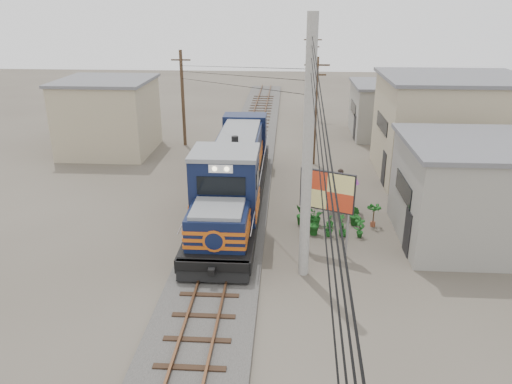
# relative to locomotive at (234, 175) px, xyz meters

# --- Properties ---
(ground) EXTENTS (120.00, 120.00, 0.00)m
(ground) POSITION_rel_locomotive_xyz_m (0.00, -6.37, -1.76)
(ground) COLOR #473F35
(ground) RESTS_ON ground
(ballast) EXTENTS (3.60, 70.00, 0.16)m
(ballast) POSITION_rel_locomotive_xyz_m (0.00, 3.63, -1.68)
(ballast) COLOR #595651
(ballast) RESTS_ON ground
(track) EXTENTS (1.15, 70.00, 0.12)m
(track) POSITION_rel_locomotive_xyz_m (0.00, 3.63, -1.50)
(track) COLOR #51331E
(track) RESTS_ON ground
(locomotive) EXTENTS (2.99, 16.27, 4.03)m
(locomotive) POSITION_rel_locomotive_xyz_m (0.00, 0.00, 0.00)
(locomotive) COLOR black
(locomotive) RESTS_ON ground
(utility_pole_main) EXTENTS (0.40, 0.40, 10.00)m
(utility_pole_main) POSITION_rel_locomotive_xyz_m (3.50, -6.87, 3.24)
(utility_pole_main) COLOR #9E9B93
(utility_pole_main) RESTS_ON ground
(wooden_pole_mid) EXTENTS (1.60, 0.24, 7.00)m
(wooden_pole_mid) POSITION_rel_locomotive_xyz_m (4.50, 7.63, 1.92)
(wooden_pole_mid) COLOR #4C3826
(wooden_pole_mid) RESTS_ON ground
(wooden_pole_far) EXTENTS (1.60, 0.24, 7.50)m
(wooden_pole_far) POSITION_rel_locomotive_xyz_m (4.80, 21.63, 2.18)
(wooden_pole_far) COLOR #4C3826
(wooden_pole_far) RESTS_ON ground
(wooden_pole_left) EXTENTS (1.60, 0.24, 7.00)m
(wooden_pole_left) POSITION_rel_locomotive_xyz_m (-5.00, 11.63, 1.92)
(wooden_pole_left) COLOR #4C3826
(wooden_pole_left) RESTS_ON ground
(power_lines) EXTENTS (9.65, 19.00, 3.30)m
(power_lines) POSITION_rel_locomotive_xyz_m (-0.14, 2.13, 5.81)
(power_lines) COLOR black
(power_lines) RESTS_ON ground
(shophouse_front) EXTENTS (7.35, 6.30, 4.70)m
(shophouse_front) POSITION_rel_locomotive_xyz_m (11.50, -3.37, 0.60)
(shophouse_front) COLOR gray
(shophouse_front) RESTS_ON ground
(shophouse_mid) EXTENTS (8.40, 7.35, 6.20)m
(shophouse_mid) POSITION_rel_locomotive_xyz_m (12.50, 5.63, 1.35)
(shophouse_mid) COLOR tan
(shophouse_mid) RESTS_ON ground
(shophouse_back) EXTENTS (6.30, 6.30, 4.20)m
(shophouse_back) POSITION_rel_locomotive_xyz_m (11.00, 15.63, 0.35)
(shophouse_back) COLOR gray
(shophouse_back) RESTS_ON ground
(shophouse_left) EXTENTS (6.30, 6.30, 5.20)m
(shophouse_left) POSITION_rel_locomotive_xyz_m (-10.00, 9.63, 0.85)
(shophouse_left) COLOR tan
(shophouse_left) RESTS_ON ground
(billboard) EXTENTS (2.25, 1.07, 3.72)m
(billboard) POSITION_rel_locomotive_xyz_m (4.46, -4.91, 0.99)
(billboard) COLOR #99999E
(billboard) RESTS_ON ground
(market_umbrella) EXTENTS (2.55, 2.55, 2.14)m
(market_umbrella) POSITION_rel_locomotive_xyz_m (5.52, -0.40, 0.12)
(market_umbrella) COLOR black
(market_umbrella) RESTS_ON ground
(vendor) EXTENTS (0.68, 0.46, 1.81)m
(vendor) POSITION_rel_locomotive_xyz_m (5.65, 1.22, -0.85)
(vendor) COLOR black
(vendor) RESTS_ON ground
(plant_nursery) EXTENTS (3.28, 2.01, 1.14)m
(plant_nursery) POSITION_rel_locomotive_xyz_m (4.61, -2.70, -1.28)
(plant_nursery) COLOR #175118
(plant_nursery) RESTS_ON ground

